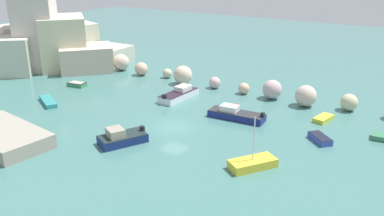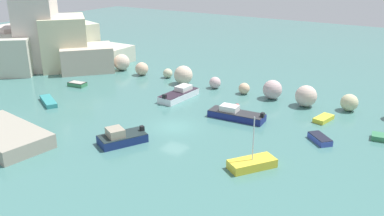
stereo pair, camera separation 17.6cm
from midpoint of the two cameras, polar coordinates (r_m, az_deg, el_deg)
name	(u,v)px [view 1 (the left image)]	position (r m, az deg, el deg)	size (l,w,h in m)	color
cove_water	(174,127)	(42.99, -2.60, -2.63)	(160.00, 160.00, 0.00)	#437671
cliff_headland_left	(49,43)	(70.51, -19.36, 8.45)	(23.23, 21.74, 11.73)	beige
rock_breakwater	(236,84)	(53.89, 6.05, 3.35)	(45.62, 3.67, 2.59)	beige
stone_dock	(3,136)	(43.18, -24.82, -3.51)	(9.96, 5.09, 1.37)	#9B9585
channel_buoy	(237,106)	(48.31, 6.18, 0.28)	(0.58, 0.58, 0.58)	red
moored_boat_0	(179,94)	(51.38, -1.89, 1.92)	(2.47, 6.01, 1.45)	white
moored_boat_1	(253,163)	(35.18, 8.26, -7.62)	(3.69, 4.28, 4.61)	yellow
moored_boat_2	(320,139)	(41.39, 17.23, -4.08)	(2.75, 2.69, 0.60)	#3B4EB2
moored_boat_3	(11,121)	(47.89, -23.88, -1.62)	(2.78, 1.26, 0.53)	white
moored_boat_4	(121,138)	(39.65, -9.89, -4.07)	(4.00, 4.96, 1.63)	navy
moored_boat_6	(77,84)	(58.49, -15.78, 3.21)	(2.59, 1.66, 0.57)	#3A8153
moored_boat_7	(48,101)	(52.61, -19.44, 0.86)	(4.41, 3.11, 0.51)	teal
moored_boat_8	(236,114)	(45.19, 5.96, -0.87)	(6.30, 2.39, 1.40)	navy
moored_boat_9	(323,118)	(46.70, 17.67, -1.39)	(1.77, 2.82, 0.48)	yellow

